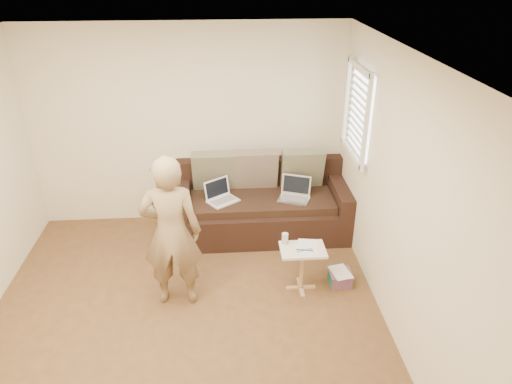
% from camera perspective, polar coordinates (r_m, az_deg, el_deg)
% --- Properties ---
extents(floor, '(4.50, 4.50, 0.00)m').
position_cam_1_polar(floor, '(4.81, -8.68, -16.44)').
color(floor, brown).
rests_on(floor, ground).
extents(ceiling, '(4.50, 4.50, 0.00)m').
position_cam_1_polar(ceiling, '(3.56, -11.68, 15.43)').
color(ceiling, white).
rests_on(ceiling, wall_back).
extents(wall_back, '(4.00, 0.00, 4.00)m').
position_cam_1_polar(wall_back, '(6.07, -8.22, 7.80)').
color(wall_back, beige).
rests_on(wall_back, ground).
extents(wall_right, '(0.00, 4.50, 4.50)m').
position_cam_1_polar(wall_right, '(4.29, 17.61, -1.86)').
color(wall_right, beige).
rests_on(wall_right, ground).
extents(window_blinds, '(0.12, 0.88, 1.08)m').
position_cam_1_polar(window_blinds, '(5.43, 12.29, 9.55)').
color(window_blinds, white).
rests_on(window_blinds, wall_right).
extents(sofa, '(2.20, 0.95, 0.85)m').
position_cam_1_polar(sofa, '(6.00, 0.69, -1.34)').
color(sofa, black).
rests_on(sofa, ground).
extents(pillow_left, '(0.55, 0.29, 0.57)m').
position_cam_1_polar(pillow_left, '(6.03, -5.18, 2.60)').
color(pillow_left, '#646149').
rests_on(pillow_left, sofa).
extents(pillow_mid, '(0.55, 0.27, 0.57)m').
position_cam_1_polar(pillow_mid, '(6.04, 0.05, 2.78)').
color(pillow_mid, brown).
rests_on(pillow_mid, sofa).
extents(pillow_right, '(0.55, 0.28, 0.57)m').
position_cam_1_polar(pillow_right, '(6.11, 5.68, 2.90)').
color(pillow_right, '#646149').
rests_on(pillow_right, sofa).
extents(laptop_silver, '(0.45, 0.39, 0.25)m').
position_cam_1_polar(laptop_silver, '(5.89, 4.65, -0.93)').
color(laptop_silver, '#B7BABC').
rests_on(laptop_silver, sofa).
extents(laptop_white, '(0.45, 0.42, 0.26)m').
position_cam_1_polar(laptop_white, '(5.84, -4.03, -1.18)').
color(laptop_white, white).
rests_on(laptop_white, sofa).
extents(person, '(0.61, 0.42, 1.66)m').
position_cam_1_polar(person, '(4.69, -10.31, -4.93)').
color(person, olive).
rests_on(person, ground).
extents(side_table, '(0.48, 0.33, 0.52)m').
position_cam_1_polar(side_table, '(5.11, 5.61, -9.32)').
color(side_table, silver).
rests_on(side_table, ground).
extents(drinking_glass, '(0.07, 0.07, 0.12)m').
position_cam_1_polar(drinking_glass, '(5.00, 3.56, -5.70)').
color(drinking_glass, silver).
rests_on(drinking_glass, side_table).
extents(scissors, '(0.20, 0.13, 0.02)m').
position_cam_1_polar(scissors, '(4.92, 5.97, -7.09)').
color(scissors, silver).
rests_on(scissors, side_table).
extents(paper_on_table, '(0.25, 0.33, 0.00)m').
position_cam_1_polar(paper_on_table, '(4.99, 6.40, -6.68)').
color(paper_on_table, white).
rests_on(paper_on_table, side_table).
extents(striped_box, '(0.25, 0.25, 0.16)m').
position_cam_1_polar(striped_box, '(5.35, 10.22, -10.26)').
color(striped_box, '#C71D70').
rests_on(striped_box, ground).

